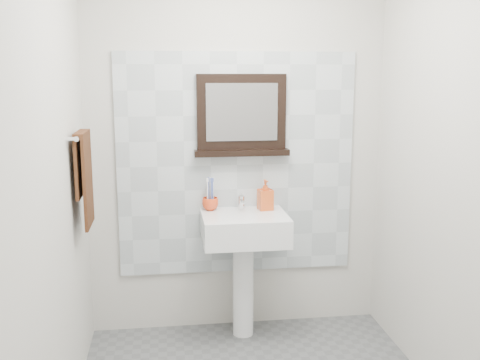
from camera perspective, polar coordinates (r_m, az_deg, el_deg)
The scene contains 12 objects.
back_wall at distance 3.79m, azimuth -0.35°, elevation 3.08°, with size 2.00×0.01×2.50m, color beige.
front_wall at distance 1.68m, azimuth 9.38°, elevation -7.28°, with size 2.00×0.01×2.50m, color beige.
left_wall at distance 2.73m, azimuth -18.52°, elevation -0.64°, with size 0.01×2.20×2.50m, color beige.
right_wall at distance 3.06m, azimuth 21.38°, elevation 0.39°, with size 0.01×2.20×2.50m, color beige.
splashback at distance 3.80m, azimuth -0.32°, elevation 1.56°, with size 1.60×0.02×1.50m, color silver.
pedestal_sink at distance 3.70m, azimuth 0.43°, elevation -6.23°, with size 0.55×0.44×0.96m.
toothbrush_cup at distance 3.75m, azimuth -3.04°, elevation -2.44°, with size 0.11×0.11×0.09m, color #E0411A.
toothbrushes at distance 3.73m, azimuth -3.01°, elevation -1.23°, with size 0.05×0.04×0.21m.
soap_dispenser at distance 3.75m, azimuth 2.59°, elevation -1.51°, with size 0.09×0.09×0.20m, color red.
framed_mirror at distance 3.73m, azimuth 0.14°, elevation 6.41°, with size 0.63×0.11×0.54m.
towel_bar at distance 3.30m, azimuth -15.85°, elevation 4.42°, with size 0.07×0.40×0.03m.
hand_towel at distance 3.33m, azimuth -15.54°, elevation 0.83°, with size 0.06×0.30×0.55m.
Camera 1 is at (-0.48, -2.63, 1.77)m, focal length 42.00 mm.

